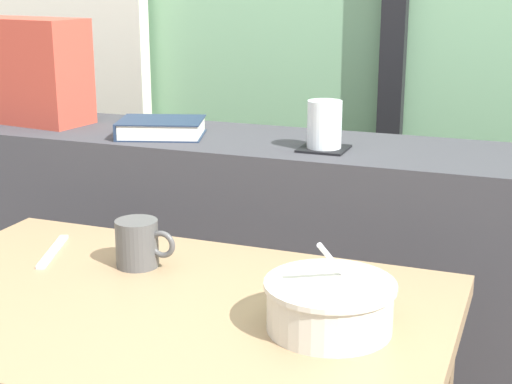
{
  "coord_description": "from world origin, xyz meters",
  "views": [
    {
      "loc": [
        0.52,
        -1.07,
        1.2
      ],
      "look_at": [
        -0.03,
        0.37,
        0.76
      ],
      "focal_mm": 54.12,
      "sensor_mm": 36.0,
      "label": 1
    }
  ],
  "objects_px": {
    "soup_bowl": "(330,306)",
    "closed_book": "(161,128)",
    "coaster_square": "(324,149)",
    "throw_pillow": "(27,71)",
    "fork_utensil": "(53,251)",
    "juice_glass": "(324,127)",
    "breakfast_table": "(159,377)",
    "ceramic_mug": "(138,243)"
  },
  "relations": [
    {
      "from": "soup_bowl",
      "to": "closed_book",
      "type": "bearing_deg",
      "value": 135.18
    },
    {
      "from": "coaster_square",
      "to": "throw_pillow",
      "type": "relative_size",
      "value": 0.31
    },
    {
      "from": "breakfast_table",
      "to": "soup_bowl",
      "type": "height_order",
      "value": "soup_bowl"
    },
    {
      "from": "fork_utensil",
      "to": "closed_book",
      "type": "bearing_deg",
      "value": 69.54
    },
    {
      "from": "breakfast_table",
      "to": "ceramic_mug",
      "type": "relative_size",
      "value": 8.2
    },
    {
      "from": "closed_book",
      "to": "fork_utensil",
      "type": "height_order",
      "value": "closed_book"
    },
    {
      "from": "juice_glass",
      "to": "fork_utensil",
      "type": "height_order",
      "value": "juice_glass"
    },
    {
      "from": "breakfast_table",
      "to": "soup_bowl",
      "type": "relative_size",
      "value": 4.79
    },
    {
      "from": "coaster_square",
      "to": "fork_utensil",
      "type": "bearing_deg",
      "value": -132.75
    },
    {
      "from": "throw_pillow",
      "to": "coaster_square",
      "type": "bearing_deg",
      "value": -3.84
    },
    {
      "from": "breakfast_table",
      "to": "juice_glass",
      "type": "xyz_separation_m",
      "value": [
        0.11,
        0.56,
        0.32
      ]
    },
    {
      "from": "throw_pillow",
      "to": "fork_utensil",
      "type": "relative_size",
      "value": 1.88
    },
    {
      "from": "closed_book",
      "to": "soup_bowl",
      "type": "xyz_separation_m",
      "value": [
        0.57,
        -0.56,
        -0.12
      ]
    },
    {
      "from": "coaster_square",
      "to": "ceramic_mug",
      "type": "distance_m",
      "value": 0.49
    },
    {
      "from": "breakfast_table",
      "to": "throw_pillow",
      "type": "bearing_deg",
      "value": 137.9
    },
    {
      "from": "throw_pillow",
      "to": "soup_bowl",
      "type": "bearing_deg",
      "value": -32.33
    },
    {
      "from": "coaster_square",
      "to": "fork_utensil",
      "type": "height_order",
      "value": "coaster_square"
    },
    {
      "from": "closed_book",
      "to": "ceramic_mug",
      "type": "bearing_deg",
      "value": -67.57
    },
    {
      "from": "soup_bowl",
      "to": "breakfast_table",
      "type": "bearing_deg",
      "value": -178.98
    },
    {
      "from": "soup_bowl",
      "to": "juice_glass",
      "type": "bearing_deg",
      "value": 107.12
    },
    {
      "from": "coaster_square",
      "to": "fork_utensil",
      "type": "relative_size",
      "value": 0.59
    },
    {
      "from": "breakfast_table",
      "to": "soup_bowl",
      "type": "distance_m",
      "value": 0.33
    },
    {
      "from": "coaster_square",
      "to": "juice_glass",
      "type": "relative_size",
      "value": 0.99
    },
    {
      "from": "closed_book",
      "to": "ceramic_mug",
      "type": "xyz_separation_m",
      "value": [
        0.18,
        -0.44,
        -0.12
      ]
    },
    {
      "from": "closed_book",
      "to": "throw_pillow",
      "type": "height_order",
      "value": "throw_pillow"
    },
    {
      "from": "coaster_square",
      "to": "ceramic_mug",
      "type": "relative_size",
      "value": 0.88
    },
    {
      "from": "ceramic_mug",
      "to": "breakfast_table",
      "type": "bearing_deg",
      "value": -51.76
    },
    {
      "from": "throw_pillow",
      "to": "fork_utensil",
      "type": "xyz_separation_m",
      "value": [
        0.4,
        -0.48,
        -0.27
      ]
    },
    {
      "from": "breakfast_table",
      "to": "throw_pillow",
      "type": "relative_size",
      "value": 2.9
    },
    {
      "from": "breakfast_table",
      "to": "coaster_square",
      "type": "distance_m",
      "value": 0.64
    },
    {
      "from": "juice_glass",
      "to": "ceramic_mug",
      "type": "height_order",
      "value": "juice_glass"
    },
    {
      "from": "fork_utensil",
      "to": "ceramic_mug",
      "type": "relative_size",
      "value": 1.5
    },
    {
      "from": "soup_bowl",
      "to": "fork_utensil",
      "type": "distance_m",
      "value": 0.59
    },
    {
      "from": "juice_glass",
      "to": "throw_pillow",
      "type": "height_order",
      "value": "throw_pillow"
    },
    {
      "from": "coaster_square",
      "to": "closed_book",
      "type": "distance_m",
      "value": 0.4
    },
    {
      "from": "breakfast_table",
      "to": "juice_glass",
      "type": "relative_size",
      "value": 9.14
    },
    {
      "from": "juice_glass",
      "to": "ceramic_mug",
      "type": "relative_size",
      "value": 0.9
    },
    {
      "from": "soup_bowl",
      "to": "fork_utensil",
      "type": "xyz_separation_m",
      "value": [
        -0.57,
        0.13,
        -0.03
      ]
    },
    {
      "from": "throw_pillow",
      "to": "ceramic_mug",
      "type": "bearing_deg",
      "value": -40.0
    },
    {
      "from": "juice_glass",
      "to": "ceramic_mug",
      "type": "xyz_separation_m",
      "value": [
        -0.21,
        -0.43,
        -0.15
      ]
    },
    {
      "from": "throw_pillow",
      "to": "ceramic_mug",
      "type": "xyz_separation_m",
      "value": [
        0.58,
        -0.49,
        -0.23
      ]
    },
    {
      "from": "throw_pillow",
      "to": "fork_utensil",
      "type": "bearing_deg",
      "value": -50.75
    }
  ]
}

